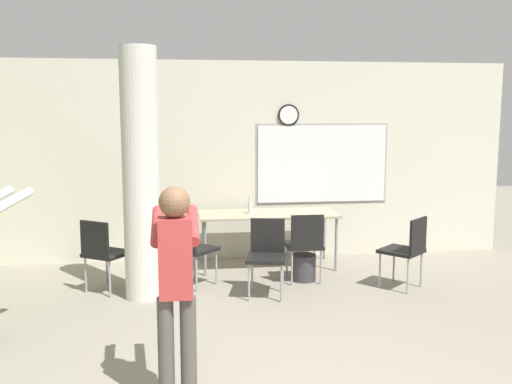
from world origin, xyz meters
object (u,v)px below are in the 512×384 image
object	(u,v)px
chair_table_left	(191,246)
chair_table_right	(305,242)
chair_mid_room	(407,247)
chair_table_front	(267,251)
person_playing_front	(176,278)
chair_near_pillar	(103,250)
bottle_on_table	(250,207)
folding_table	(268,216)

from	to	relation	value
chair_table_left	chair_table_right	distance (m)	1.39
chair_table_right	chair_mid_room	xyz separation A→B (m)	(1.14, -0.42, 0.00)
chair_table_front	person_playing_front	distance (m)	2.60
chair_table_right	chair_near_pillar	distance (m)	2.41
chair_near_pillar	chair_table_right	bearing A→B (deg)	2.31
bottle_on_table	chair_near_pillar	world-z (taller)	bottle_on_table
folding_table	chair_table_left	bearing A→B (deg)	-144.12
chair_table_left	chair_table_right	bearing A→B (deg)	0.45
folding_table	chair_table_right	world-z (taller)	chair_table_right
chair_table_front	bottle_on_table	bearing A→B (deg)	92.65
bottle_on_table	chair_mid_room	distance (m)	2.10
chair_table_left	chair_table_right	xyz separation A→B (m)	(1.39, 0.01, 0.00)
bottle_on_table	folding_table	bearing A→B (deg)	5.03
chair_table_left	chair_mid_room	xyz separation A→B (m)	(2.54, -0.40, 0.00)
chair_table_left	chair_table_front	bearing A→B (deg)	-25.41
bottle_on_table	chair_table_left	distance (m)	1.14
chair_table_left	chair_table_right	world-z (taller)	same
folding_table	person_playing_front	xyz separation A→B (m)	(-1.20, -3.52, 0.23)
chair_table_right	chair_table_left	bearing A→B (deg)	-179.55
person_playing_front	chair_table_front	bearing A→B (deg)	66.87
chair_table_front	chair_table_right	size ratio (longest dim) A/B	1.00
chair_table_front	person_playing_front	bearing A→B (deg)	-113.13
bottle_on_table	chair_near_pillar	xyz separation A→B (m)	(-1.82, -0.82, -0.33)
chair_near_pillar	person_playing_front	xyz separation A→B (m)	(0.86, -2.68, 0.43)
folding_table	chair_table_left	size ratio (longest dim) A/B	2.12
folding_table	chair_table_left	world-z (taller)	chair_table_left
chair_table_left	bottle_on_table	bearing A→B (deg)	42.56
chair_table_front	chair_table_right	distance (m)	0.68
chair_table_right	chair_near_pillar	xyz separation A→B (m)	(-2.41, -0.10, 0.00)
bottle_on_table	chair_table_left	xyz separation A→B (m)	(-0.80, -0.74, -0.33)
chair_near_pillar	person_playing_front	bearing A→B (deg)	-72.14
chair_table_front	chair_mid_room	world-z (taller)	same
folding_table	chair_table_right	xyz separation A→B (m)	(0.34, -0.75, -0.19)
folding_table	chair_table_left	xyz separation A→B (m)	(-1.05, -0.76, -0.19)
chair_near_pillar	person_playing_front	distance (m)	2.84
bottle_on_table	chair_table_left	world-z (taller)	bottle_on_table
chair_table_front	chair_near_pillar	size ratio (longest dim) A/B	1.00
bottle_on_table	person_playing_front	xyz separation A→B (m)	(-0.95, -3.50, 0.10)
bottle_on_table	chair_table_front	world-z (taller)	bottle_on_table
chair_table_right	chair_mid_room	distance (m)	1.22
bottle_on_table	chair_mid_room	bearing A→B (deg)	-33.36
bottle_on_table	chair_near_pillar	size ratio (longest dim) A/B	0.27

